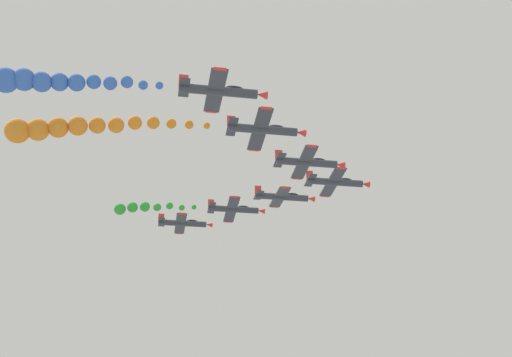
{
  "coord_description": "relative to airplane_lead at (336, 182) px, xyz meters",
  "views": [
    {
      "loc": [
        83.86,
        -14.67,
        77.76
      ],
      "look_at": [
        0.0,
        0.0,
        112.3
      ],
      "focal_mm": 41.58,
      "sensor_mm": 36.0,
      "label": 1
    }
  ],
  "objects": [
    {
      "name": "airplane_left_outer",
      "position": [
        -16.38,
        -14.0,
        0.18
      ],
      "size": [
        9.47,
        10.35,
        2.87
      ],
      "rotation": [
        0.0,
        -0.18,
        0.0
      ],
      "color": "#333842"
    },
    {
      "name": "airplane_right_inner",
      "position": [
        7.66,
        -6.63,
        -0.38
      ],
      "size": [
        9.53,
        10.35,
        2.65
      ],
      "rotation": [
        0.0,
        -0.13,
        0.0
      ],
      "color": "#333842"
    },
    {
      "name": "smoke_trail_high_slot",
      "position": [
        25.14,
        -42.16,
        -1.02
      ],
      "size": [
        3.1,
        20.01,
        4.06
      ],
      "color": "blue"
    },
    {
      "name": "airplane_left_inner",
      "position": [
        -7.99,
        -6.91,
        -0.04
      ],
      "size": [
        9.56,
        10.35,
        2.32
      ],
      "rotation": [
        0.0,
        -0.01,
        0.0
      ],
      "color": "#333842"
    },
    {
      "name": "smoke_trail_left_outer",
      "position": [
        -17.11,
        -30.78,
        -0.26
      ],
      "size": [
        2.74,
        14.43,
        2.43
      ],
      "color": "green"
    },
    {
      "name": "smoke_trail_right_outer",
      "position": [
        17.14,
        -38.97,
        -2.32
      ],
      "size": [
        3.15,
        24.31,
        5.13
      ],
      "color": "orange"
    },
    {
      "name": "airplane_high_slot",
      "position": [
        24.55,
        -21.42,
        0.23
      ],
      "size": [
        9.57,
        10.35,
        2.33
      ],
      "rotation": [
        0.0,
        -0.03,
        0.0
      ],
      "color": "#333842"
    },
    {
      "name": "airplane_lead",
      "position": [
        0.0,
        0.0,
        0.0
      ],
      "size": [
        9.52,
        10.35,
        2.67
      ],
      "rotation": [
        0.0,
        -0.13,
        0.0
      ],
      "color": "#333842"
    },
    {
      "name": "airplane_trailing",
      "position": [
        -24.8,
        -22.66,
        -0.29
      ],
      "size": [
        9.54,
        10.35,
        2.58
      ],
      "rotation": [
        0.0,
        -0.11,
        0.0
      ],
      "color": "#333842"
    },
    {
      "name": "airplane_right_outer",
      "position": [
        16.65,
        -14.79,
        -0.24
      ],
      "size": [
        9.49,
        10.35,
        2.79
      ],
      "rotation": [
        0.0,
        -0.16,
        0.0
      ],
      "color": "#333842"
    }
  ]
}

